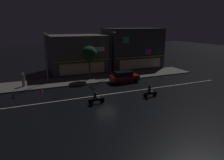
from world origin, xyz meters
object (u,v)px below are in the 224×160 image
(streetlamp_east, at_px, (111,51))
(motorcycle_lead, at_px, (150,92))
(traffic_cone, at_px, (41,90))
(pedestrian_on_sidewalk, at_px, (23,80))
(motorcycle_following, at_px, (96,98))
(parked_car_near_kerb, at_px, (124,77))
(streetlamp_mid, at_px, (46,54))

(streetlamp_east, bearing_deg, motorcycle_lead, -85.97)
(streetlamp_east, distance_m, traffic_cone, 12.16)
(pedestrian_on_sidewalk, relative_size, motorcycle_following, 1.02)
(streetlamp_east, distance_m, motorcycle_lead, 10.87)
(pedestrian_on_sidewalk, height_order, motorcycle_lead, pedestrian_on_sidewalk)
(parked_car_near_kerb, distance_m, motorcycle_following, 9.47)
(streetlamp_mid, bearing_deg, motorcycle_following, -69.01)
(parked_car_near_kerb, bearing_deg, streetlamp_mid, 161.92)
(parked_car_near_kerb, relative_size, motorcycle_following, 2.26)
(traffic_cone, bearing_deg, parked_car_near_kerb, -0.63)
(streetlamp_east, height_order, motorcycle_lead, streetlamp_east)
(parked_car_near_kerb, xyz_separation_m, traffic_cone, (-11.86, 0.13, -0.59))
(streetlamp_mid, relative_size, traffic_cone, 13.19)
(motorcycle_lead, height_order, traffic_cone, motorcycle_lead)
(streetlamp_mid, distance_m, motorcycle_following, 11.48)
(streetlamp_mid, xyz_separation_m, parked_car_near_kerb, (10.61, -3.46, -3.54))
(motorcycle_following, bearing_deg, motorcycle_lead, 168.27)
(motorcycle_following, xyz_separation_m, traffic_cone, (-5.14, 6.79, -0.36))
(motorcycle_lead, xyz_separation_m, traffic_cone, (-11.76, 7.23, -0.36))
(streetlamp_east, bearing_deg, pedestrian_on_sidewalk, 179.42)
(pedestrian_on_sidewalk, bearing_deg, streetlamp_east, -76.98)
(parked_car_near_kerb, xyz_separation_m, motorcycle_lead, (-0.10, -7.11, -0.24))
(streetlamp_east, distance_m, parked_car_near_kerb, 4.76)
(streetlamp_mid, relative_size, motorcycle_following, 3.82)
(streetlamp_east, distance_m, pedestrian_on_sidewalk, 13.50)
(streetlamp_mid, relative_size, pedestrian_on_sidewalk, 3.76)
(parked_car_near_kerb, relative_size, traffic_cone, 7.82)
(motorcycle_following, bearing_deg, parked_car_near_kerb, -143.17)
(motorcycle_lead, bearing_deg, streetlamp_east, -92.65)
(streetlamp_east, relative_size, motorcycle_following, 3.84)
(motorcycle_following, bearing_deg, pedestrian_on_sidewalk, -61.89)
(streetlamp_east, relative_size, pedestrian_on_sidewalk, 3.77)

